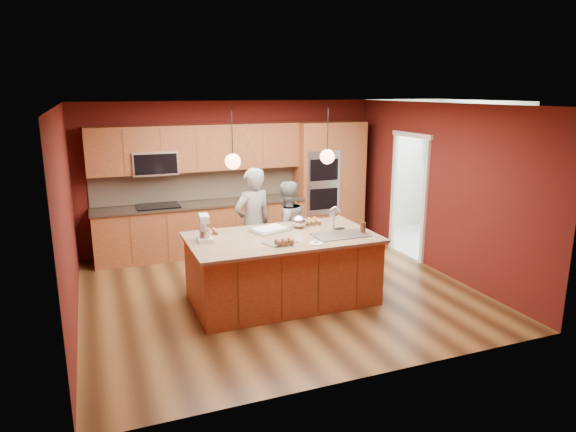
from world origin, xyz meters
name	(u,v)px	position (x,y,z in m)	size (l,w,h in m)	color
floor	(279,291)	(0.00, 0.00, 0.00)	(5.50, 5.50, 0.00)	#412714
ceiling	(278,104)	(0.00, 0.00, 2.70)	(5.50, 5.50, 0.00)	silver
wall_back	(232,175)	(0.00, 2.50, 1.35)	(5.50, 5.50, 0.00)	#4D1410
wall_front	(367,253)	(0.00, -2.50, 1.35)	(5.50, 5.50, 0.00)	#4D1410
wall_left	(67,219)	(-2.75, 0.00, 1.35)	(5.00, 5.00, 0.00)	#4D1410
wall_right	(439,189)	(2.75, 0.00, 1.35)	(5.00, 5.00, 0.00)	#4D1410
cabinet_run	(199,200)	(-0.68, 2.25, 0.98)	(3.74, 0.64, 2.30)	brown
oven_column	(328,182)	(1.85, 2.19, 1.15)	(1.30, 0.62, 2.30)	brown
doorway_trim	(408,198)	(2.73, 0.80, 1.05)	(0.08, 1.11, 2.20)	white
laundry_room	(472,141)	(4.35, 1.20, 1.95)	(2.60, 2.70, 2.70)	beige
pendant_left	(233,161)	(-0.73, -0.31, 2.00)	(0.20, 0.20, 0.80)	black
pendant_right	(327,156)	(0.60, -0.31, 2.00)	(0.20, 0.20, 0.80)	black
island	(283,268)	(-0.05, -0.32, 0.48)	(2.56, 1.43, 1.32)	brown
person_left	(253,224)	(-0.18, 0.65, 0.88)	(0.64, 0.42, 1.76)	black
person_right	(286,229)	(0.37, 0.65, 0.76)	(0.74, 0.57, 1.51)	slate
stand_mixer	(204,230)	(-1.10, -0.17, 1.10)	(0.21, 0.28, 0.36)	white
sheet_cake	(270,229)	(-0.13, -0.01, 0.96)	(0.60, 0.52, 0.05)	silver
cooling_rack	(280,242)	(-0.20, -0.60, 0.95)	(0.40, 0.28, 0.02)	#ADAFB5
mixing_bowl	(299,221)	(0.32, 0.02, 1.03)	(0.23, 0.23, 0.19)	silver
plate	(316,243)	(0.22, -0.82, 0.95)	(0.19, 0.19, 0.01)	white
tumbler	(363,227)	(1.05, -0.57, 1.02)	(0.08, 0.08, 0.15)	#391F0E
phone	(340,229)	(0.84, -0.27, 0.95)	(0.15, 0.08, 0.01)	black
cupcakes_left	(210,232)	(-0.96, 0.15, 0.97)	(0.22, 0.22, 0.06)	#B47245
cupcakes_rack	(284,241)	(-0.19, -0.73, 1.00)	(0.25, 0.17, 0.08)	#B47245
cupcakes_right	(312,221)	(0.58, 0.13, 0.98)	(0.26, 0.26, 0.08)	#B47245
washer	(469,220)	(4.18, 0.89, 0.48)	(0.60, 0.62, 0.97)	white
dryer	(448,210)	(4.21, 1.55, 0.53)	(0.66, 0.68, 1.06)	white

